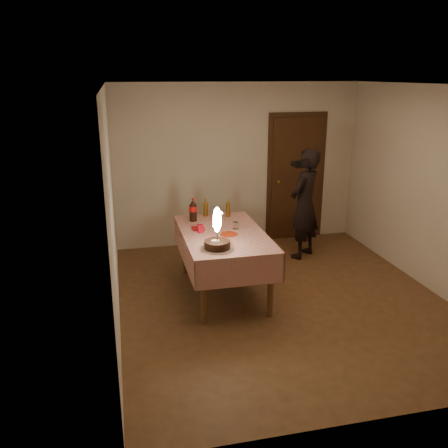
{
  "coord_description": "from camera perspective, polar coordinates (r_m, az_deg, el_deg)",
  "views": [
    {
      "loc": [
        -1.91,
        -5.12,
        2.72
      ],
      "look_at": [
        -0.68,
        0.3,
        0.95
      ],
      "focal_mm": 38.0,
      "sensor_mm": 36.0,
      "label": 1
    }
  ],
  "objects": [
    {
      "name": "ground",
      "position": [
        6.1,
        6.92,
        -8.95
      ],
      "size": [
        4.0,
        4.5,
        0.01
      ],
      "primitive_type": "cube",
      "color": "brown",
      "rests_on": "ground"
    },
    {
      "name": "room_shell",
      "position": [
        5.65,
        7.6,
        6.63
      ],
      "size": [
        4.04,
        4.54,
        2.62
      ],
      "color": "beige",
      "rests_on": "ground"
    },
    {
      "name": "dining_table",
      "position": [
        5.95,
        -0.11,
        -1.99
      ],
      "size": [
        1.02,
        1.72,
        0.83
      ],
      "color": "brown",
      "rests_on": "ground"
    },
    {
      "name": "birthday_cake",
      "position": [
        5.33,
        -0.82,
        -1.86
      ],
      "size": [
        0.37,
        0.37,
        0.49
      ],
      "color": "white",
      "rests_on": "dining_table"
    },
    {
      "name": "red_plate",
      "position": [
        5.84,
        0.6,
        -1.21
      ],
      "size": [
        0.22,
        0.22,
        0.01
      ],
      "primitive_type": "cylinder",
      "color": "#AD280C",
      "rests_on": "dining_table"
    },
    {
      "name": "red_cup",
      "position": [
        5.91,
        -2.86,
        -0.55
      ],
      "size": [
        0.08,
        0.08,
        0.1
      ],
      "primitive_type": "cylinder",
      "color": "#B40C1F",
      "rests_on": "dining_table"
    },
    {
      "name": "clear_cup",
      "position": [
        6.03,
        1.4,
        -0.18
      ],
      "size": [
        0.07,
        0.07,
        0.09
      ],
      "primitive_type": "cylinder",
      "color": "white",
      "rests_on": "dining_table"
    },
    {
      "name": "napkin_stack",
      "position": [
        6.04,
        -3.12,
        -0.54
      ],
      "size": [
        0.15,
        0.15,
        0.02
      ],
      "primitive_type": "cube",
      "color": "#AE1319",
      "rests_on": "dining_table"
    },
    {
      "name": "cola_bottle",
      "position": [
        6.34,
        -3.74,
        1.7
      ],
      "size": [
        0.1,
        0.1,
        0.32
      ],
      "color": "black",
      "rests_on": "dining_table"
    },
    {
      "name": "amber_bottle_left",
      "position": [
        6.56,
        -2.22,
        1.96
      ],
      "size": [
        0.06,
        0.06,
        0.25
      ],
      "color": "#5A370F",
      "rests_on": "dining_table"
    },
    {
      "name": "amber_bottle_right",
      "position": [
        6.52,
        0.49,
        1.87
      ],
      "size": [
        0.06,
        0.06,
        0.25
      ],
      "color": "#5A370F",
      "rests_on": "dining_table"
    },
    {
      "name": "photographer",
      "position": [
        7.26,
        9.66,
        2.38
      ],
      "size": [
        0.72,
        0.7,
        1.67
      ],
      "color": "black",
      "rests_on": "ground"
    }
  ]
}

